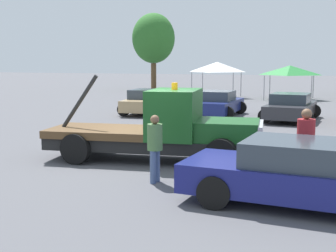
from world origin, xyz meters
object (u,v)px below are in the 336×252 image
object	(u,v)px
person_near_truck	(306,142)
parked_car_tan	(147,102)
person_at_hood	(155,144)
parked_car_charcoal	(291,107)
foreground_car	(311,175)
traffic_cone	(261,137)
tow_truck	(164,130)
canopy_tent_white	(217,67)
tree_center	(153,39)
canopy_tent_green	(290,70)
parked_car_navy	(217,104)

from	to	relation	value
person_near_truck	parked_car_tan	distance (m)	15.77
person_at_hood	parked_car_charcoal	xyz separation A→B (m)	(2.11, 13.10, -0.30)
foreground_car	person_at_hood	size ratio (longest dim) A/B	3.28
person_at_hood	traffic_cone	distance (m)	6.41
tow_truck	traffic_cone	size ratio (longest dim) A/B	11.69
person_near_truck	canopy_tent_white	xyz separation A→B (m)	(-8.02, 25.06, 1.32)
person_at_hood	canopy_tent_white	bearing A→B (deg)	106.40
tow_truck	tree_center	bearing A→B (deg)	104.52
parked_car_tan	person_at_hood	bearing A→B (deg)	-162.72
person_near_truck	canopy_tent_white	distance (m)	26.34
traffic_cone	parked_car_charcoal	bearing A→B (deg)	86.32
canopy_tent_green	tree_center	bearing A→B (deg)	152.01
tree_center	traffic_cone	distance (m)	30.82
parked_car_navy	canopy_tent_white	xyz separation A→B (m)	(-2.88, 12.20, 1.73)
tree_center	traffic_cone	world-z (taller)	tree_center
canopy_tent_white	person_near_truck	bearing A→B (deg)	-72.25
person_near_truck	parked_car_navy	world-z (taller)	person_near_truck
parked_car_tan	canopy_tent_green	world-z (taller)	canopy_tent_green
person_at_hood	tow_truck	bearing A→B (deg)	110.58
tow_truck	foreground_car	size ratio (longest dim) A/B	1.19
canopy_tent_green	traffic_cone	bearing A→B (deg)	-87.97
tow_truck	parked_car_navy	world-z (taller)	tow_truck
canopy_tent_green	person_near_truck	bearing A→B (deg)	-84.38
foreground_car	person_near_truck	bearing A→B (deg)	102.27
parked_car_tan	parked_car_navy	size ratio (longest dim) A/B	1.09
foreground_car	parked_car_tan	world-z (taller)	same
canopy_tent_white	traffic_cone	bearing A→B (deg)	-72.38
canopy_tent_green	parked_car_tan	bearing A→B (deg)	-118.80
person_near_truck	tree_center	xyz separation A→B (m)	(-16.11, 32.21, 3.94)
canopy_tent_green	parked_car_navy	bearing A→B (deg)	-102.50
foreground_car	tow_truck	bearing A→B (deg)	148.53
person_near_truck	person_at_hood	world-z (taller)	person_near_truck
tow_truck	traffic_cone	world-z (taller)	tow_truck
parked_car_tan	traffic_cone	world-z (taller)	parked_car_tan
tow_truck	parked_car_tan	world-z (taller)	tow_truck
parked_car_navy	traffic_cone	xyz separation A→B (m)	(3.38, -7.50, -0.39)
tow_truck	canopy_tent_white	size ratio (longest dim) A/B	1.96
parked_car_navy	parked_car_charcoal	world-z (taller)	same
person_near_truck	tree_center	bearing A→B (deg)	44.02
canopy_tent_white	person_at_hood	bearing A→B (deg)	-79.92
tow_truck	person_at_hood	xyz separation A→B (m)	(0.60, -2.35, 0.04)
canopy_tent_white	traffic_cone	xyz separation A→B (m)	(6.26, -19.70, -2.13)
tow_truck	parked_car_tan	distance (m)	12.41
foreground_car	parked_car_navy	size ratio (longest dim) A/B	1.24
person_at_hood	tree_center	world-z (taller)	tree_center
tree_center	parked_car_navy	bearing A→B (deg)	-60.44
tow_truck	person_at_hood	size ratio (longest dim) A/B	3.91
foreground_car	canopy_tent_white	distance (m)	27.89
tow_truck	tree_center	size ratio (longest dim) A/B	0.86
person_at_hood	traffic_cone	size ratio (longest dim) A/B	2.99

